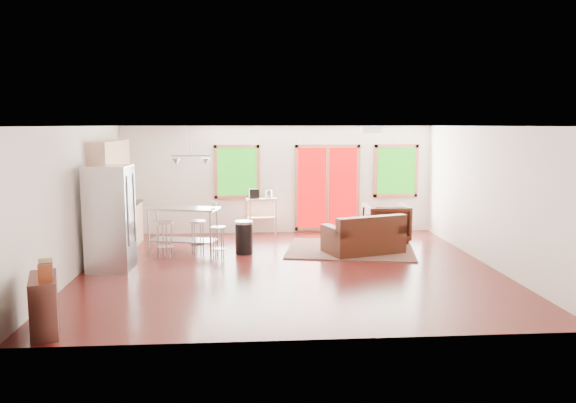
{
  "coord_description": "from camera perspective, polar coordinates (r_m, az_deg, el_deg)",
  "views": [
    {
      "loc": [
        -0.77,
        -10.06,
        2.62
      ],
      "look_at": [
        0.0,
        0.3,
        1.2
      ],
      "focal_mm": 35.0,
      "sensor_mm": 36.0,
      "label": 1
    }
  ],
  "objects": [
    {
      "name": "ceiling_flush",
      "position": [
        10.92,
        8.35,
        7.23
      ],
      "size": [
        0.35,
        0.35,
        0.12
      ],
      "primitive_type": "cube",
      "color": "white",
      "rests_on": "ceiling"
    },
    {
      "name": "island",
      "position": [
        11.82,
        -10.63,
        -2.0
      ],
      "size": [
        1.57,
        0.93,
        0.93
      ],
      "rotation": [
        0.0,
        0.0,
        -0.25
      ],
      "color": "#B7BABC",
      "rests_on": "floor"
    },
    {
      "name": "window_left",
      "position": [
        13.57,
        -5.21,
        3.02
      ],
      "size": [
        1.1,
        0.05,
        1.3
      ],
      "color": "#14590D",
      "rests_on": "back_wall"
    },
    {
      "name": "trash_can",
      "position": [
        11.54,
        -4.49,
        -3.63
      ],
      "size": [
        0.44,
        0.44,
        0.68
      ],
      "rotation": [
        0.0,
        0.0,
        0.21
      ],
      "color": "black",
      "rests_on": "floor"
    },
    {
      "name": "front_wall",
      "position": [
        6.73,
        2.4,
        -3.54
      ],
      "size": [
        7.5,
        0.02,
        2.6
      ],
      "primitive_type": "cube",
      "color": "white",
      "rests_on": "ground"
    },
    {
      "name": "vase",
      "position": [
        12.38,
        8.1,
        -2.15
      ],
      "size": [
        0.21,
        0.22,
        0.28
      ],
      "rotation": [
        0.0,
        0.0,
        -0.36
      ],
      "color": "silver",
      "rests_on": "coffee_table"
    },
    {
      "name": "window_right",
      "position": [
        14.06,
        10.92,
        3.07
      ],
      "size": [
        1.1,
        0.05,
        1.3
      ],
      "color": "#14590D",
      "rests_on": "back_wall"
    },
    {
      "name": "right_wall",
      "position": [
        11.11,
        19.84,
        0.5
      ],
      "size": [
        0.02,
        7.0,
        2.6
      ],
      "primitive_type": "cube",
      "color": "white",
      "rests_on": "ground"
    },
    {
      "name": "book",
      "position": [
        12.1,
        8.75,
        -2.12
      ],
      "size": [
        0.23,
        0.11,
        0.32
      ],
      "primitive_type": "imported",
      "rotation": [
        0.0,
        0.0,
        -0.35
      ],
      "color": "maroon",
      "rests_on": "coffee_table"
    },
    {
      "name": "armchair",
      "position": [
        12.81,
        9.93,
        -1.96
      ],
      "size": [
        0.93,
        0.88,
        0.96
      ],
      "primitive_type": "imported",
      "rotation": [
        0.0,
        0.0,
        3.14
      ],
      "color": "black",
      "rests_on": "floor"
    },
    {
      "name": "ottoman",
      "position": [
        12.58,
        5.61,
        -3.46
      ],
      "size": [
        0.63,
        0.63,
        0.35
      ],
      "primitive_type": "cube",
      "rotation": [
        0.0,
        0.0,
        -0.21
      ],
      "color": "black",
      "rests_on": "floor"
    },
    {
      "name": "refrigerator",
      "position": [
        10.64,
        -17.59,
        -1.61
      ],
      "size": [
        0.81,
        0.77,
        1.9
      ],
      "rotation": [
        0.0,
        0.0,
        -0.05
      ],
      "color": "#B7BABC",
      "rests_on": "floor"
    },
    {
      "name": "left_wall",
      "position": [
        10.58,
        -20.63,
        0.11
      ],
      "size": [
        0.02,
        7.0,
        2.6
      ],
      "primitive_type": "cube",
      "color": "white",
      "rests_on": "ground"
    },
    {
      "name": "ceiling",
      "position": [
        10.09,
        0.13,
        7.72
      ],
      "size": [
        7.5,
        7.0,
        0.02
      ],
      "primitive_type": "cube",
      "color": "white",
      "rests_on": "ground"
    },
    {
      "name": "back_wall",
      "position": [
        13.66,
        -1.0,
        2.23
      ],
      "size": [
        7.5,
        0.02,
        2.6
      ],
      "primitive_type": "cube",
      "color": "white",
      "rests_on": "ground"
    },
    {
      "name": "bar_stool_c",
      "position": [
        11.14,
        -7.1,
        -3.38
      ],
      "size": [
        0.35,
        0.35,
        0.64
      ],
      "rotation": [
        0.0,
        0.0,
        -0.19
      ],
      "color": "#B7BABC",
      "rests_on": "floor"
    },
    {
      "name": "bar_stool_b",
      "position": [
        11.54,
        -9.18,
        -2.8
      ],
      "size": [
        0.43,
        0.43,
        0.7
      ],
      "rotation": [
        0.0,
        0.0,
        0.36
      ],
      "color": "#B7BABC",
      "rests_on": "floor"
    },
    {
      "name": "cabinets",
      "position": [
        12.19,
        -17.08,
        -0.54
      ],
      "size": [
        0.64,
        2.24,
        2.3
      ],
      "color": "tan",
      "rests_on": "floor"
    },
    {
      "name": "floor",
      "position": [
        10.43,
        0.12,
        -6.82
      ],
      "size": [
        7.5,
        7.0,
        0.02
      ],
      "primitive_type": "cube",
      "color": "#3D0F0E",
      "rests_on": "ground"
    },
    {
      "name": "kitchen_cart",
      "position": [
        13.51,
        -2.83,
        -0.16
      ],
      "size": [
        0.79,
        0.57,
        1.11
      ],
      "rotation": [
        0.0,
        0.0,
        0.16
      ],
      "color": "tan",
      "rests_on": "floor"
    },
    {
      "name": "rug",
      "position": [
        11.97,
        6.36,
        -4.85
      ],
      "size": [
        2.96,
        2.49,
        0.03
      ],
      "primitive_type": "cube",
      "rotation": [
        0.0,
        0.0,
        -0.2
      ],
      "color": "#4A5534",
      "rests_on": "floor"
    },
    {
      "name": "cup",
      "position": [
        11.68,
        -7.55,
        -0.17
      ],
      "size": [
        0.15,
        0.12,
        0.14
      ],
      "primitive_type": "imported",
      "rotation": [
        0.0,
        0.0,
        -0.13
      ],
      "color": "white",
      "rests_on": "island"
    },
    {
      "name": "loveseat",
      "position": [
        11.62,
        7.73,
        -3.7
      ],
      "size": [
        1.72,
        1.31,
        0.82
      ],
      "rotation": [
        0.0,
        0.0,
        0.32
      ],
      "color": "black",
      "rests_on": "floor"
    },
    {
      "name": "bar_stool_a",
      "position": [
        11.36,
        -12.43,
        -2.92
      ],
      "size": [
        0.45,
        0.45,
        0.73
      ],
      "rotation": [
        0.0,
        0.0,
        -0.39
      ],
      "color": "#B7BABC",
      "rests_on": "floor"
    },
    {
      "name": "coffee_table",
      "position": [
        12.66,
        8.57,
        -2.7
      ],
      "size": [
        1.09,
        0.81,
        0.39
      ],
      "rotation": [
        0.0,
        0.0,
        -0.25
      ],
      "color": "#3D1B15",
      "rests_on": "floor"
    },
    {
      "name": "pendant_light",
      "position": [
        11.64,
        -9.84,
        4.11
      ],
      "size": [
        0.8,
        0.18,
        0.79
      ],
      "color": "gray",
      "rests_on": "ceiling"
    },
    {
      "name": "bookshelf",
      "position": [
        7.84,
        -23.55,
        -9.49
      ],
      "size": [
        0.55,
        0.88,
        0.96
      ],
      "rotation": [
        0.0,
        0.0,
        0.31
      ],
      "color": "#3D1B15",
      "rests_on": "floor"
    },
    {
      "name": "french_doors",
      "position": [
        13.75,
        4.02,
        1.42
      ],
      "size": [
        1.6,
        0.05,
        2.1
      ],
      "color": "#B80002",
      "rests_on": "back_wall"
    }
  ]
}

